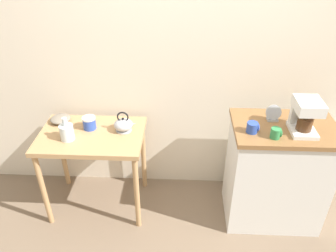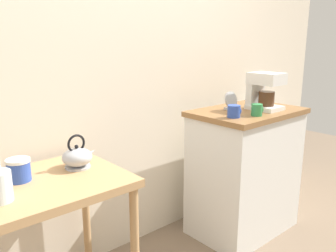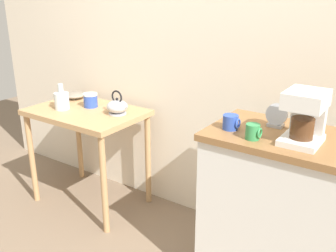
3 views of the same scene
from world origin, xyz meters
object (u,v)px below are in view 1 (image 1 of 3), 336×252
at_px(teakettle, 124,125).
at_px(glass_carafe_vase, 67,132).
at_px(mug_tall_green, 276,133).
at_px(coffee_maker, 305,114).
at_px(bowl_stoneware, 60,119).
at_px(mug_blue, 253,127).
at_px(canister_enamel, 89,123).
at_px(table_clock, 273,114).

height_order(teakettle, glass_carafe_vase, glass_carafe_vase).
bearing_deg(mug_tall_green, coffee_maker, 26.25).
height_order(bowl_stoneware, mug_blue, mug_blue).
bearing_deg(mug_blue, mug_tall_green, -23.64).
bearing_deg(bowl_stoneware, canister_enamel, -18.02).
height_order(bowl_stoneware, coffee_maker, coffee_maker).
xyz_separation_m(teakettle, table_clock, (1.17, -0.04, 0.16)).
xyz_separation_m(bowl_stoneware, canister_enamel, (0.27, -0.09, 0.02)).
distance_m(teakettle, mug_tall_green, 1.18).
bearing_deg(coffee_maker, mug_blue, -173.99).
bearing_deg(glass_carafe_vase, table_clock, 3.82).
relative_size(bowl_stoneware, mug_blue, 1.90).
bearing_deg(mug_tall_green, mug_blue, 156.36).
xyz_separation_m(teakettle, mug_blue, (0.99, -0.21, 0.14)).
distance_m(mug_blue, table_clock, 0.25).
bearing_deg(coffee_maker, table_clock, 143.41).
relative_size(teakettle, mug_blue, 2.09).
bearing_deg(mug_blue, table_clock, 43.35).
relative_size(coffee_maker, table_clock, 2.01).
relative_size(glass_carafe_vase, table_clock, 1.50).
xyz_separation_m(teakettle, coffee_maker, (1.35, -0.17, 0.24)).
bearing_deg(mug_tall_green, canister_enamel, 168.29).
relative_size(canister_enamel, coffee_maker, 0.42).
relative_size(bowl_stoneware, canister_enamel, 1.55).
distance_m(bowl_stoneware, teakettle, 0.57).
distance_m(bowl_stoneware, canister_enamel, 0.29).
bearing_deg(canister_enamel, bowl_stoneware, 161.98).
bearing_deg(table_clock, glass_carafe_vase, -176.18).
bearing_deg(mug_tall_green, glass_carafe_vase, 175.09).
height_order(mug_blue, table_clock, table_clock).
height_order(glass_carafe_vase, table_clock, table_clock).
bearing_deg(mug_blue, canister_enamel, 169.82).
distance_m(glass_carafe_vase, mug_tall_green, 1.57).
distance_m(teakettle, glass_carafe_vase, 0.45).
bearing_deg(teakettle, glass_carafe_vase, -161.20).
xyz_separation_m(bowl_stoneware, mug_tall_green, (1.70, -0.39, 0.16)).
bearing_deg(bowl_stoneware, teakettle, -10.76).
xyz_separation_m(bowl_stoneware, teakettle, (0.56, -0.11, 0.03)).
xyz_separation_m(coffee_maker, mug_blue, (-0.37, -0.04, -0.10)).
distance_m(canister_enamel, mug_tall_green, 1.46).
height_order(teakettle, coffee_maker, coffee_maker).
bearing_deg(glass_carafe_vase, mug_tall_green, -4.91).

